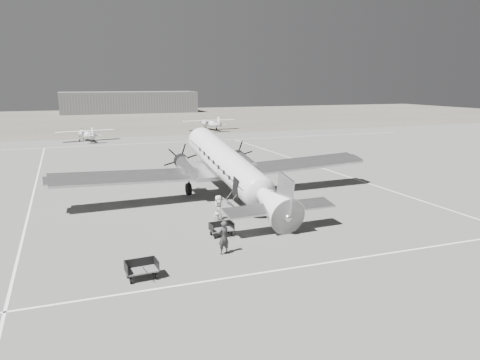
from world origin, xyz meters
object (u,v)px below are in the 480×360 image
object	(u,v)px
dc3_airliner	(231,170)
ground_crew	(224,238)
hangar_main	(129,102)
baggage_cart_near	(222,229)
passenger	(218,207)
light_plane_right	(211,125)
light_plane_left	(87,135)
baggage_cart_far	(142,270)
ramp_agent	(220,212)

from	to	relation	value
dc3_airliner	ground_crew	bearing A→B (deg)	-114.57
hangar_main	baggage_cart_near	world-z (taller)	hangar_main
hangar_main	passenger	bearing A→B (deg)	-94.73
light_plane_right	passenger	size ratio (longest dim) A/B	6.33
light_plane_right	ground_crew	size ratio (longest dim) A/B	5.77
light_plane_left	baggage_cart_far	distance (m)	58.81
dc3_airliner	light_plane_right	xyz separation A→B (m)	(15.58, 56.23, -1.51)
passenger	light_plane_left	bearing A→B (deg)	-15.71
light_plane_right	baggage_cart_far	distance (m)	73.38
dc3_airliner	ramp_agent	distance (m)	6.45
baggage_cart_near	light_plane_right	bearing A→B (deg)	71.07
dc3_airliner	passenger	world-z (taller)	dc3_airliner
ground_crew	passenger	size ratio (longest dim) A/B	1.10
baggage_cart_near	passenger	bearing A→B (deg)	72.54
dc3_airliner	ground_crew	xyz separation A→B (m)	(-4.38, -10.97, -1.70)
dc3_airliner	baggage_cart_near	xyz separation A→B (m)	(-3.49, -7.93, -2.23)
light_plane_right	ground_crew	distance (m)	70.11
hangar_main	ramp_agent	distance (m)	125.73
light_plane_right	ground_crew	xyz separation A→B (m)	(-19.96, -67.21, -0.19)
dc3_airliner	baggage_cart_near	bearing A→B (deg)	-116.55
baggage_cart_far	passenger	size ratio (longest dim) A/B	0.94
dc3_airliner	ramp_agent	size ratio (longest dim) A/B	16.47
light_plane_left	baggage_cart_near	distance (m)	54.22
light_plane_right	baggage_cart_near	distance (m)	66.94
hangar_main	dc3_airliner	size ratio (longest dim) A/B	1.50
ground_crew	dc3_airliner	bearing A→B (deg)	-127.20
light_plane_left	passenger	bearing A→B (deg)	-94.88
dc3_airliner	passenger	size ratio (longest dim) A/B	15.91
baggage_cart_far	light_plane_right	bearing A→B (deg)	66.06
passenger	baggage_cart_near	bearing A→B (deg)	142.01
light_plane_right	hangar_main	bearing A→B (deg)	92.18
light_plane_right	baggage_cart_far	world-z (taller)	light_plane_right
hangar_main	ramp_agent	world-z (taller)	hangar_main
baggage_cart_near	baggage_cart_far	world-z (taller)	baggage_cart_far
baggage_cart_near	baggage_cart_far	xyz separation A→B (m)	(-5.78, -4.87, 0.03)
dc3_airliner	baggage_cart_far	size ratio (longest dim) A/B	16.99
ground_crew	ramp_agent	distance (m)	5.68
baggage_cart_far	passenger	distance (m)	10.75
baggage_cart_near	ramp_agent	distance (m)	2.55
baggage_cart_near	hangar_main	bearing A→B (deg)	82.60
light_plane_right	dc3_airliner	bearing A→B (deg)	-110.35
ground_crew	passenger	xyz separation A→B (m)	(1.83, 6.54, -0.09)
light_plane_right	ramp_agent	size ratio (longest dim) A/B	6.55
ramp_agent	light_plane_left	bearing A→B (deg)	35.45
baggage_cart_far	passenger	bearing A→B (deg)	47.09
baggage_cart_far	dc3_airliner	bearing A→B (deg)	49.95
light_plane_left	passenger	distance (m)	50.84
baggage_cart_far	ramp_agent	size ratio (longest dim) A/B	0.97
ramp_agent	baggage_cart_near	bearing A→B (deg)	-166.72
dc3_airliner	ramp_agent	world-z (taller)	dc3_airliner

